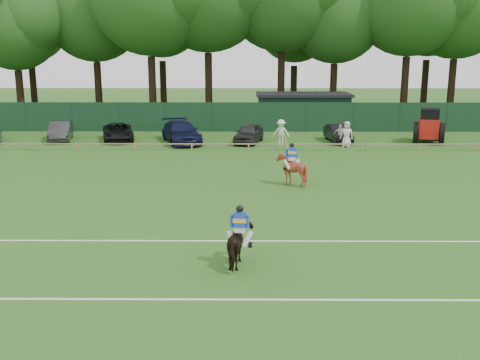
{
  "coord_description": "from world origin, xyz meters",
  "views": [
    {
      "loc": [
        0.67,
        -20.85,
        7.05
      ],
      "look_at": [
        0.5,
        3.0,
        1.4
      ],
      "focal_mm": 42.0,
      "sensor_mm": 36.0,
      "label": 1
    }
  ],
  "objects_px": {
    "spectator_mid": "(340,135)",
    "spectator_right": "(347,134)",
    "sedan_navy": "(181,132)",
    "horse_chestnut": "(291,169)",
    "utility_shed": "(303,110)",
    "tractor": "(429,126)",
    "sedan_grey": "(61,131)",
    "hatch_grey": "(249,133)",
    "suv_black": "(118,132)",
    "spectator_left": "(281,132)",
    "horse_dark": "(240,244)",
    "estate_black": "(338,133)"
  },
  "relations": [
    {
      "from": "horse_dark",
      "to": "hatch_grey",
      "type": "bearing_deg",
      "value": -86.51
    },
    {
      "from": "sedan_grey",
      "to": "sedan_navy",
      "type": "height_order",
      "value": "sedan_navy"
    },
    {
      "from": "horse_chestnut",
      "to": "sedan_navy",
      "type": "bearing_deg",
      "value": -70.07
    },
    {
      "from": "sedan_grey",
      "to": "sedan_navy",
      "type": "distance_m",
      "value": 9.57
    },
    {
      "from": "horse_chestnut",
      "to": "hatch_grey",
      "type": "xyz_separation_m",
      "value": [
        -2.12,
        13.36,
        -0.13
      ]
    },
    {
      "from": "estate_black",
      "to": "tractor",
      "type": "bearing_deg",
      "value": -10.57
    },
    {
      "from": "sedan_navy",
      "to": "tractor",
      "type": "height_order",
      "value": "tractor"
    },
    {
      "from": "horse_chestnut",
      "to": "utility_shed",
      "type": "bearing_deg",
      "value": -105.77
    },
    {
      "from": "horse_chestnut",
      "to": "tractor",
      "type": "height_order",
      "value": "tractor"
    },
    {
      "from": "horse_dark",
      "to": "horse_chestnut",
      "type": "distance_m",
      "value": 11.51
    },
    {
      "from": "horse_chestnut",
      "to": "spectator_left",
      "type": "bearing_deg",
      "value": -99.65
    },
    {
      "from": "suv_black",
      "to": "spectator_right",
      "type": "distance_m",
      "value": 17.41
    },
    {
      "from": "hatch_grey",
      "to": "spectator_left",
      "type": "distance_m",
      "value": 2.58
    },
    {
      "from": "sedan_grey",
      "to": "hatch_grey",
      "type": "xyz_separation_m",
      "value": [
        14.6,
        -1.07,
        -0.02
      ]
    },
    {
      "from": "horse_dark",
      "to": "estate_black",
      "type": "height_order",
      "value": "horse_dark"
    },
    {
      "from": "spectator_mid",
      "to": "spectator_right",
      "type": "relative_size",
      "value": 0.83
    },
    {
      "from": "suv_black",
      "to": "spectator_mid",
      "type": "xyz_separation_m",
      "value": [
        16.84,
        -1.91,
        0.1
      ]
    },
    {
      "from": "sedan_grey",
      "to": "spectator_right",
      "type": "xyz_separation_m",
      "value": [
        21.67,
        -2.89,
        0.2
      ]
    },
    {
      "from": "suv_black",
      "to": "spectator_left",
      "type": "height_order",
      "value": "spectator_left"
    },
    {
      "from": "sedan_navy",
      "to": "utility_shed",
      "type": "relative_size",
      "value": 0.67
    },
    {
      "from": "spectator_left",
      "to": "utility_shed",
      "type": "bearing_deg",
      "value": 86.07
    },
    {
      "from": "spectator_right",
      "to": "utility_shed",
      "type": "bearing_deg",
      "value": 120.39
    },
    {
      "from": "estate_black",
      "to": "horse_chestnut",
      "type": "bearing_deg",
      "value": -115.79
    },
    {
      "from": "horse_chestnut",
      "to": "spectator_left",
      "type": "height_order",
      "value": "spectator_left"
    },
    {
      "from": "tractor",
      "to": "sedan_grey",
      "type": "bearing_deg",
      "value": -165.52
    },
    {
      "from": "spectator_mid",
      "to": "spectator_right",
      "type": "xyz_separation_m",
      "value": [
        0.34,
        -0.86,
        0.16
      ]
    },
    {
      "from": "sedan_navy",
      "to": "tractor",
      "type": "bearing_deg",
      "value": -17.81
    },
    {
      "from": "horse_dark",
      "to": "spectator_left",
      "type": "bearing_deg",
      "value": -92.31
    },
    {
      "from": "horse_chestnut",
      "to": "utility_shed",
      "type": "xyz_separation_m",
      "value": [
        2.85,
        22.18,
        0.7
      ]
    },
    {
      "from": "sedan_grey",
      "to": "utility_shed",
      "type": "height_order",
      "value": "utility_shed"
    },
    {
      "from": "suv_black",
      "to": "hatch_grey",
      "type": "relative_size",
      "value": 1.15
    },
    {
      "from": "horse_dark",
      "to": "utility_shed",
      "type": "height_order",
      "value": "utility_shed"
    },
    {
      "from": "spectator_left",
      "to": "utility_shed",
      "type": "height_order",
      "value": "utility_shed"
    },
    {
      "from": "horse_chestnut",
      "to": "spectator_right",
      "type": "relative_size",
      "value": 0.9
    },
    {
      "from": "hatch_grey",
      "to": "spectator_right",
      "type": "distance_m",
      "value": 7.3
    },
    {
      "from": "spectator_left",
      "to": "tractor",
      "type": "relative_size",
      "value": 0.53
    },
    {
      "from": "sedan_grey",
      "to": "sedan_navy",
      "type": "relative_size",
      "value": 0.79
    },
    {
      "from": "spectator_left",
      "to": "spectator_mid",
      "type": "bearing_deg",
      "value": 10.86
    },
    {
      "from": "spectator_mid",
      "to": "tractor",
      "type": "bearing_deg",
      "value": 9.43
    },
    {
      "from": "suv_black",
      "to": "sedan_navy",
      "type": "relative_size",
      "value": 0.86
    },
    {
      "from": "suv_black",
      "to": "spectator_mid",
      "type": "distance_m",
      "value": 16.95
    },
    {
      "from": "horse_chestnut",
      "to": "sedan_navy",
      "type": "relative_size",
      "value": 0.3
    },
    {
      "from": "horse_dark",
      "to": "spectator_mid",
      "type": "distance_m",
      "value": 24.69
    },
    {
      "from": "spectator_right",
      "to": "tractor",
      "type": "distance_m",
      "value": 6.84
    },
    {
      "from": "sedan_navy",
      "to": "spectator_mid",
      "type": "distance_m",
      "value": 11.86
    },
    {
      "from": "estate_black",
      "to": "horse_dark",
      "type": "bearing_deg",
      "value": -113.33
    },
    {
      "from": "hatch_grey",
      "to": "spectator_right",
      "type": "height_order",
      "value": "spectator_right"
    },
    {
      "from": "estate_black",
      "to": "utility_shed",
      "type": "height_order",
      "value": "utility_shed"
    },
    {
      "from": "utility_shed",
      "to": "spectator_left",
      "type": "bearing_deg",
      "value": -104.83
    },
    {
      "from": "horse_chestnut",
      "to": "spectator_right",
      "type": "distance_m",
      "value": 12.56
    }
  ]
}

